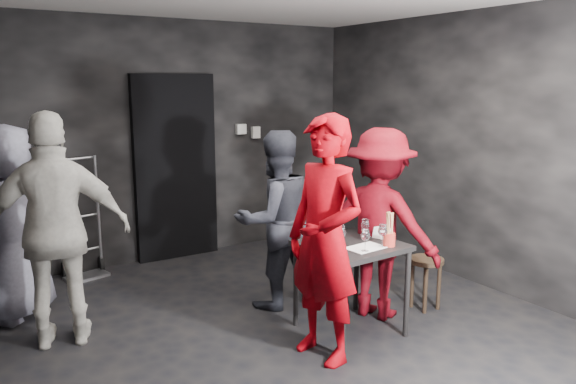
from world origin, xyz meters
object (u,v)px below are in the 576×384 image
stool (426,270)px  bystander_grey (10,212)px  woman_black (276,214)px  wine_bottle (323,236)px  tasting_table (351,255)px  bystander_cream (55,207)px  breadstick_cup (390,230)px  hand_truck (84,255)px  server_red (325,215)px  man_maroon (381,215)px

stool → bystander_grey: bearing=151.0°
woman_black → wine_bottle: bearing=87.7°
tasting_table → stool: size_ratio=1.60×
bystander_cream → wine_bottle: bearing=164.4°
woman_black → breadstick_cup: 1.11m
hand_truck → woman_black: size_ratio=0.74×
server_red → bystander_grey: server_red is taller
tasting_table → woman_black: (-0.22, 0.81, 0.20)m
man_maroon → hand_truck: bearing=16.0°
stool → wine_bottle: size_ratio=1.69×
stool → man_maroon: size_ratio=0.26×
woman_black → bystander_grey: bystander_grey is taller
server_red → breadstick_cup: (0.63, 0.01, -0.20)m
stool → server_red: (-1.30, -0.25, 0.72)m
server_red → breadstick_cup: size_ratio=7.39×
bystander_grey → wine_bottle: bystander_grey is taller
woman_black → tasting_table: bearing=107.7°
man_maroon → breadstick_cup: man_maroon is taller
server_red → woman_black: 1.09m
stool → wine_bottle: 1.26m
hand_truck → stool: (2.42, -2.52, 0.13)m
tasting_table → server_red: 0.65m
breadstick_cup → stool: bearing=19.1°
stool → wine_bottle: wine_bottle is taller
hand_truck → man_maroon: (1.97, -2.40, 0.67)m
woman_black → bystander_grey: size_ratio=0.91×
hand_truck → bystander_cream: (-0.47, -1.52, 0.87)m
bystander_grey → wine_bottle: 2.65m
server_red → bystander_grey: size_ratio=1.16×
stool → wine_bottle: (-1.15, -0.02, 0.50)m
server_red → bystander_cream: bystander_cream is taller
hand_truck → wine_bottle: hand_truck is taller
tasting_table → breadstick_cup: (0.20, -0.22, 0.23)m
stool → bystander_grey: bystander_grey is taller
stool → man_maroon: (-0.45, 0.13, 0.53)m
stool → bystander_cream: (-2.89, 1.01, 0.73)m
server_red → bystander_cream: size_ratio=0.99×
bystander_cream → bystander_grey: bearing=-56.6°
bystander_cream → server_red: bearing=156.9°
woman_black → wine_bottle: (-0.06, -0.82, 0.00)m
woman_black → bystander_cream: bystander_cream is taller
hand_truck → stool: 3.50m
stool → breadstick_cup: bearing=-160.9°
woman_black → bystander_grey: 2.25m
man_maroon → woman_black: bearing=20.5°
hand_truck → server_red: 3.11m
wine_bottle → hand_truck: bearing=116.4°
man_maroon → bystander_grey: (-2.69, 1.61, 0.04)m
hand_truck → bystander_cream: size_ratio=0.58×
hand_truck → breadstick_cup: (1.75, -2.75, 0.66)m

